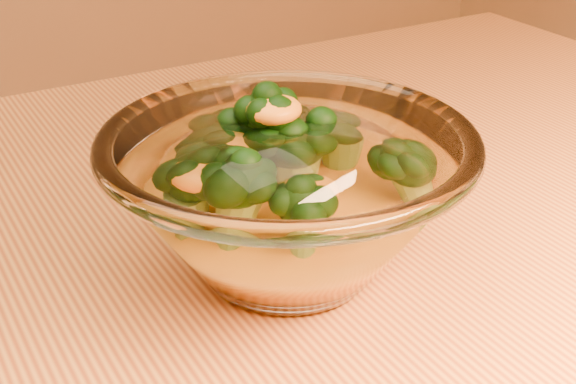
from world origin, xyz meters
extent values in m
cube|color=#C18239|center=(0.00, 0.00, 0.73)|extent=(1.20, 0.80, 0.04)
cylinder|color=brown|center=(0.54, 0.34, 0.35)|extent=(0.06, 0.06, 0.71)
ellipsoid|color=white|center=(0.10, 0.02, 0.76)|extent=(0.09, 0.09, 0.02)
torus|color=white|center=(0.10, 0.02, 0.83)|extent=(0.21, 0.21, 0.01)
ellipsoid|color=orange|center=(0.10, 0.02, 0.78)|extent=(0.12, 0.12, 0.03)
camera|label=1|loc=(-0.10, -0.32, 1.01)|focal=50.00mm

